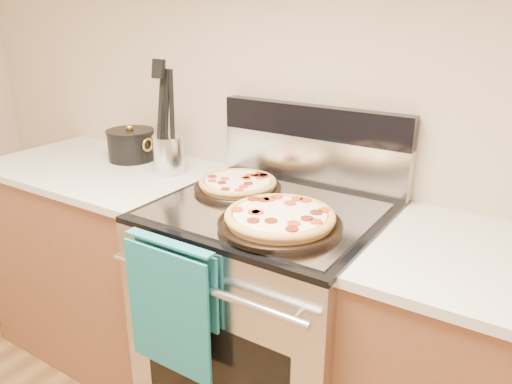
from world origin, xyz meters
The scene contains 15 objects.
wall_back centered at (0.00, 2.00, 1.35)m, with size 4.00×4.00×0.00m, color #C9AD91.
range_body centered at (0.00, 1.65, 0.45)m, with size 0.76×0.68×0.90m, color #B7B7BC.
oven_window centered at (0.00, 1.31, 0.45)m, with size 0.56×0.01×0.40m, color black.
cooktop centered at (0.00, 1.65, 0.91)m, with size 0.76×0.68×0.02m, color black.
backsplash_lower centered at (0.00, 1.96, 1.01)m, with size 0.76×0.06×0.18m, color silver.
backsplash_upper centered at (0.00, 1.96, 1.16)m, with size 0.76×0.06×0.12m, color black.
oven_handle centered at (0.00, 1.27, 0.80)m, with size 0.03×0.03×0.70m, color silver.
dish_towel centered at (-0.12, 1.27, 0.70)m, with size 0.32×0.05×0.42m, color #15566C, non-canonical shape.
foil_sheet centered at (0.00, 1.62, 0.92)m, with size 0.70×0.55×0.01m, color gray.
cabinet_left centered at (-0.88, 1.68, 0.44)m, with size 1.00×0.62×0.88m, color brown.
countertop_left centered at (-0.88, 1.68, 0.90)m, with size 1.02×0.64×0.03m, color beige.
pepperoni_pizza_back centered at (-0.18, 1.72, 0.95)m, with size 0.32×0.32×0.04m, color #B98438, non-canonical shape.
pepperoni_pizza_front centered at (0.12, 1.52, 0.95)m, with size 0.38×0.38×0.05m, color #B98438, non-canonical shape.
utensil_crock centered at (-0.56, 1.77, 0.99)m, with size 0.13×0.13×0.16m, color silver.
saucepan centered at (-0.84, 1.83, 0.97)m, with size 0.21×0.21×0.13m, color black.
Camera 1 is at (0.81, 0.31, 1.56)m, focal length 35.00 mm.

